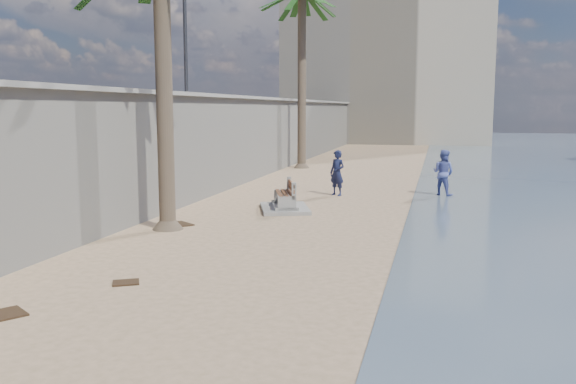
{
  "coord_description": "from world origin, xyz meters",
  "views": [
    {
      "loc": [
        2.83,
        -6.4,
        3.1
      ],
      "look_at": [
        -0.5,
        7.0,
        1.2
      ],
      "focal_mm": 38.0,
      "sensor_mm": 36.0,
      "label": 1
    }
  ],
  "objects": [
    {
      "name": "debris_b",
      "position": [
        -3.44,
        1.21,
        0.01
      ],
      "size": [
        0.71,
        0.68,
        0.03
      ],
      "primitive_type": "cube",
      "rotation": [
        0.0,
        0.0,
        5.69
      ],
      "color": "#382616",
      "rests_on": "ground_plane"
    },
    {
      "name": "person_b",
      "position": [
        3.0,
        15.97,
        0.91
      ],
      "size": [
        1.09,
        1.01,
        1.82
      ],
      "primitive_type": "imported",
      "rotation": [
        0.0,
        0.0,
        2.65
      ],
      "color": "#535FAC",
      "rests_on": "ground_plane"
    },
    {
      "name": "ground_plane",
      "position": [
        0.0,
        0.0,
        0.0
      ],
      "size": [
        140.0,
        140.0,
        0.0
      ],
      "primitive_type": "plane",
      "color": "tan"
    },
    {
      "name": "end_building",
      "position": [
        -2.0,
        52.0,
        7.0
      ],
      "size": [
        18.0,
        12.0,
        14.0
      ],
      "primitive_type": "cube",
      "color": "#B7AA93",
      "rests_on": "ground_plane"
    },
    {
      "name": "debris_d",
      "position": [
        -2.53,
        3.14,
        0.01
      ],
      "size": [
        0.58,
        0.54,
        0.03
      ],
      "primitive_type": "cube",
      "rotation": [
        0.0,
        0.0,
        0.5
      ],
      "color": "#382616",
      "rests_on": "ground_plane"
    },
    {
      "name": "person_a",
      "position": [
        -0.68,
        15.0,
        0.93
      ],
      "size": [
        0.81,
        0.73,
        1.86
      ],
      "primitive_type": "imported",
      "rotation": [
        0.0,
        0.0,
        -0.51
      ],
      "color": "#141A39",
      "rests_on": "ground_plane"
    },
    {
      "name": "debris_c",
      "position": [
        -3.9,
        8.47,
        0.01
      ],
      "size": [
        0.93,
        0.9,
        0.03
      ],
      "primitive_type": "cube",
      "rotation": [
        0.0,
        0.0,
        2.49
      ],
      "color": "#382616",
      "rests_on": "ground_plane"
    },
    {
      "name": "wall_cap",
      "position": [
        -5.2,
        20.0,
        3.55
      ],
      "size": [
        0.8,
        70.0,
        0.12
      ],
      "primitive_type": "cube",
      "color": "gray",
      "rests_on": "seawall"
    },
    {
      "name": "seawall",
      "position": [
        -5.2,
        20.0,
        1.75
      ],
      "size": [
        0.45,
        70.0,
        3.5
      ],
      "primitive_type": "cube",
      "color": "gray",
      "rests_on": "ground_plane"
    },
    {
      "name": "bench_far",
      "position": [
        -1.71,
        11.46,
        0.37
      ],
      "size": [
        2.0,
        2.4,
        0.86
      ],
      "color": "gray",
      "rests_on": "ground_plane"
    }
  ]
}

